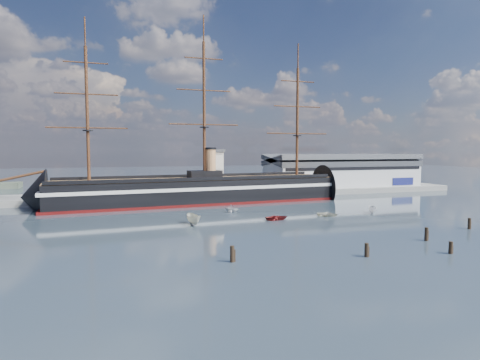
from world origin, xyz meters
name	(u,v)px	position (x,y,z in m)	size (l,w,h in m)	color
ground	(237,212)	(0.00, 40.00, 0.00)	(600.00, 600.00, 0.00)	#25343F
quay	(233,196)	(10.00, 76.00, 0.00)	(180.00, 18.00, 2.00)	slate
warehouse	(342,171)	(58.00, 80.00, 7.98)	(63.00, 21.00, 11.60)	#B7BABC
quay_tower	(217,170)	(3.00, 73.00, 9.75)	(5.00, 5.00, 15.00)	silver
warship	(193,191)	(-8.10, 60.00, 4.04)	(113.33, 21.48, 53.94)	black
motorboat_a	(194,225)	(-15.16, 24.74, 0.00)	(7.58, 2.78, 3.03)	beige
motorboat_b	(277,220)	(5.12, 24.85, 0.00)	(3.50, 1.40, 1.63)	maroon
motorboat_c	(372,213)	(33.06, 26.03, 0.00)	(5.90, 2.16, 2.36)	silver
motorboat_d	(232,212)	(-1.68, 39.54, 0.00)	(6.10, 2.64, 2.24)	silver
motorboat_e	(327,216)	(19.35, 25.66, 0.00)	(3.23, 1.29, 1.51)	beige
piling_near_left	(232,262)	(-15.76, -6.37, 0.00)	(0.64, 0.64, 3.17)	black
piling_near_mid	(366,257)	(5.12, -10.21, 0.00)	(0.64, 0.64, 2.90)	black
piling_near_right	(426,241)	(22.48, -4.13, 0.00)	(0.64, 0.64, 3.18)	black
piling_far_right	(469,229)	(39.23, 1.69, 0.00)	(0.64, 0.64, 3.07)	black
piling_extra	(450,254)	(19.22, -12.84, 0.00)	(0.64, 0.64, 2.70)	black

